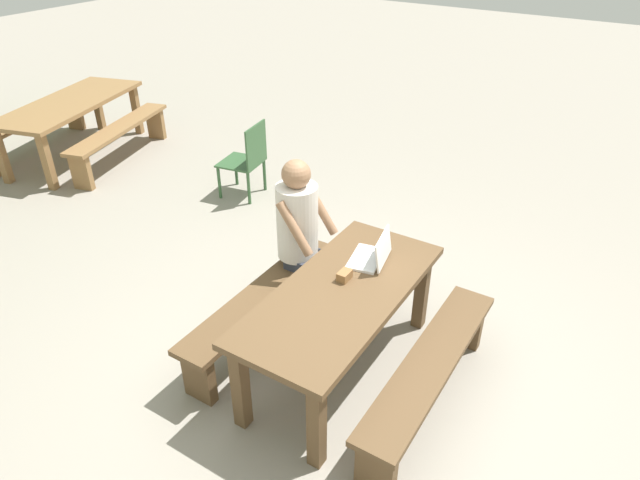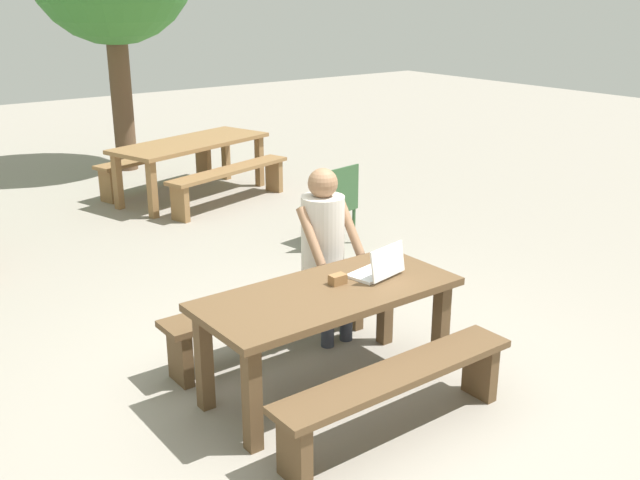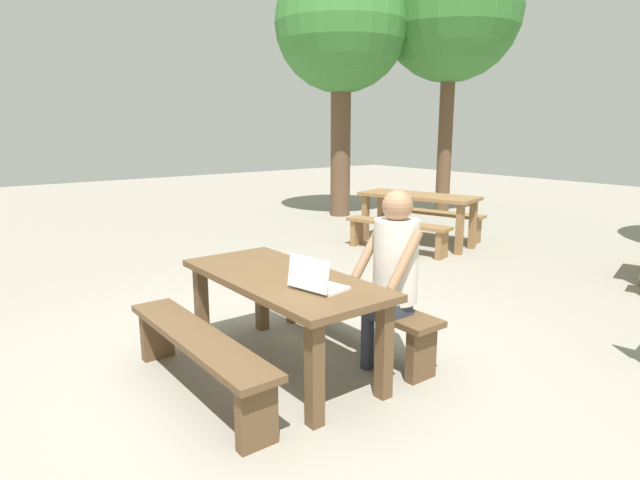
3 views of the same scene
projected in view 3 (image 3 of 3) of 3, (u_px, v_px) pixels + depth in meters
name	position (u px, v px, depth m)	size (l,w,h in m)	color
ground_plane	(284.00, 368.00, 4.01)	(30.00, 30.00, 0.00)	gray
picnic_table_front	(282.00, 290.00, 3.88)	(1.74, 0.77, 0.72)	brown
bench_near	(198.00, 350.00, 3.54)	(1.70, 0.30, 0.43)	brown
bench_far	(352.00, 308.00, 4.35)	(1.70, 0.30, 0.43)	brown
laptop	(316.00, 281.00, 3.51)	(0.38, 0.31, 0.23)	white
small_pouch	(296.00, 273.00, 3.79)	(0.11, 0.07, 0.07)	olive
person_seated	(393.00, 267.00, 3.87)	(0.44, 0.42, 1.34)	#333847
picnic_table_mid	(418.00, 203.00, 8.03)	(1.87, 1.10, 0.77)	olive
bench_mid_south	(397.00, 230.00, 7.63)	(1.61, 0.69, 0.43)	olive
bench_mid_north	(435.00, 218.00, 8.57)	(1.61, 0.69, 0.43)	olive
tree_left	(451.00, 12.00, 10.26)	(2.70, 2.70, 5.29)	brown
tree_rear	(341.00, 27.00, 10.05)	(2.52, 2.52, 4.91)	brown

